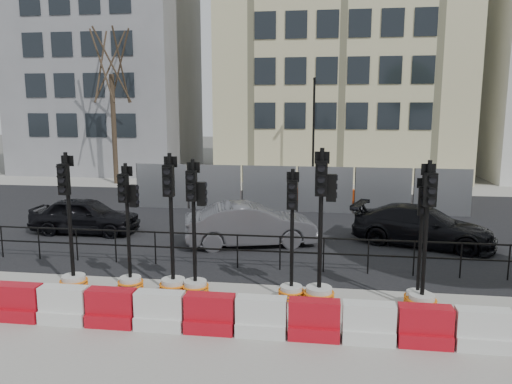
# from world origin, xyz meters

# --- Properties ---
(ground) EXTENTS (120.00, 120.00, 0.00)m
(ground) POSITION_xyz_m (0.00, 0.00, 0.00)
(ground) COLOR #51514C
(ground) RESTS_ON ground
(sidewalk_near) EXTENTS (40.00, 6.00, 0.02)m
(sidewalk_near) POSITION_xyz_m (0.00, -3.00, 0.01)
(sidewalk_near) COLOR gray
(sidewalk_near) RESTS_ON ground
(road) EXTENTS (40.00, 14.00, 0.03)m
(road) POSITION_xyz_m (0.00, 7.00, 0.01)
(road) COLOR black
(road) RESTS_ON ground
(sidewalk_far) EXTENTS (40.00, 4.00, 0.02)m
(sidewalk_far) POSITION_xyz_m (0.00, 16.00, 0.01)
(sidewalk_far) COLOR gray
(sidewalk_far) RESTS_ON ground
(building_grey) EXTENTS (11.00, 9.06, 14.00)m
(building_grey) POSITION_xyz_m (-14.00, 21.99, 7.00)
(building_grey) COLOR gray
(building_grey) RESTS_ON ground
(building_cream) EXTENTS (15.00, 10.06, 18.00)m
(building_cream) POSITION_xyz_m (2.00, 21.99, 9.00)
(building_cream) COLOR beige
(building_cream) RESTS_ON ground
(kerb_railing) EXTENTS (18.00, 0.04, 1.00)m
(kerb_railing) POSITION_xyz_m (0.00, 1.20, 0.69)
(kerb_railing) COLOR black
(kerb_railing) RESTS_ON ground
(heras_fencing) EXTENTS (14.33, 1.72, 2.00)m
(heras_fencing) POSITION_xyz_m (-0.01, 9.80, 0.68)
(heras_fencing) COLOR gray
(heras_fencing) RESTS_ON ground
(lamp_post_far) EXTENTS (0.12, 0.56, 6.00)m
(lamp_post_far) POSITION_xyz_m (0.50, 14.98, 3.22)
(lamp_post_far) COLOR black
(lamp_post_far) RESTS_ON ground
(tree_bare_far) EXTENTS (2.00, 2.00, 9.00)m
(tree_bare_far) POSITION_xyz_m (-11.00, 15.50, 6.65)
(tree_bare_far) COLOR #473828
(tree_bare_far) RESTS_ON ground
(barrier_row) EXTENTS (15.70, 0.50, 0.80)m
(barrier_row) POSITION_xyz_m (-0.00, -2.80, 0.37)
(barrier_row) COLOR red
(barrier_row) RESTS_ON ground
(traffic_signal_a) EXTENTS (0.68, 0.68, 3.46)m
(traffic_signal_a) POSITION_xyz_m (-4.90, -1.11, 0.72)
(traffic_signal_a) COLOR beige
(traffic_signal_a) RESTS_ON ground
(traffic_signal_b) EXTENTS (0.63, 0.63, 3.21)m
(traffic_signal_b) POSITION_xyz_m (-3.49, -0.94, 0.76)
(traffic_signal_b) COLOR beige
(traffic_signal_b) RESTS_ON ground
(traffic_signal_c) EXTENTS (0.68, 0.68, 3.47)m
(traffic_signal_c) POSITION_xyz_m (-2.39, -1.01, 0.72)
(traffic_signal_c) COLOR beige
(traffic_signal_c) RESTS_ON ground
(traffic_signal_d) EXTENTS (0.66, 0.66, 3.34)m
(traffic_signal_d) POSITION_xyz_m (-1.83, -1.01, 0.80)
(traffic_signal_d) COLOR beige
(traffic_signal_d) RESTS_ON ground
(traffic_signal_e) EXTENTS (0.62, 0.62, 3.15)m
(traffic_signal_e) POSITION_xyz_m (0.47, -0.97, 0.65)
(traffic_signal_e) COLOR beige
(traffic_signal_e) RESTS_ON ground
(traffic_signal_f) EXTENTS (0.72, 0.72, 3.64)m
(traffic_signal_f) POSITION_xyz_m (1.13, -1.12, 0.87)
(traffic_signal_f) COLOR beige
(traffic_signal_f) RESTS_ON ground
(traffic_signal_g) EXTENTS (0.60, 0.60, 3.05)m
(traffic_signal_g) POSITION_xyz_m (3.34, -0.90, 0.63)
(traffic_signal_g) COLOR beige
(traffic_signal_g) RESTS_ON ground
(traffic_signal_h) EXTENTS (0.67, 0.67, 3.41)m
(traffic_signal_h) POSITION_xyz_m (3.39, -1.18, 0.70)
(traffic_signal_h) COLOR beige
(traffic_signal_h) RESTS_ON ground
(car_a) EXTENTS (1.59, 3.86, 1.31)m
(car_a) POSITION_xyz_m (-7.31, 4.35, 0.65)
(car_a) COLOR black
(car_a) RESTS_ON ground
(car_b) EXTENTS (3.82, 5.09, 1.41)m
(car_b) POSITION_xyz_m (-1.19, 3.60, 0.70)
(car_b) COLOR #4C4C51
(car_b) RESTS_ON ground
(car_c) EXTENTS (4.59, 5.63, 1.31)m
(car_c) POSITION_xyz_m (4.39, 4.40, 0.65)
(car_c) COLOR black
(car_c) RESTS_ON ground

